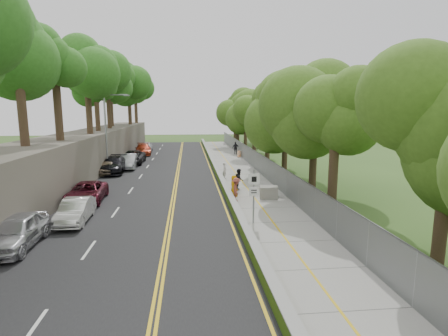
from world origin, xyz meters
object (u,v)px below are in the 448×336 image
at_px(car_2, 87,192).
at_px(person_far, 236,148).
at_px(car_0, 16,232).
at_px(streetlight, 108,128).
at_px(signpost, 254,190).
at_px(painter_0, 234,186).
at_px(construction_barrel, 239,154).
at_px(car_1, 76,211).
at_px(concrete_block, 269,192).

xyz_separation_m(car_2, person_far, (13.87, 24.99, 0.23)).
height_order(car_0, car_2, car_0).
height_order(streetlight, signpost, streetlight).
bearing_deg(painter_0, streetlight, 22.22).
xyz_separation_m(car_0, person_far, (14.80, 33.12, 0.14)).
distance_m(car_2, person_far, 28.58).
height_order(painter_0, person_far, person_far).
relative_size(streetlight, painter_0, 5.03).
bearing_deg(construction_barrel, car_1, -116.62).
distance_m(concrete_block, person_far, 25.30).
bearing_deg(car_2, concrete_block, -3.89).
xyz_separation_m(concrete_block, painter_0, (-2.45, 0.78, 0.36)).
bearing_deg(car_2, car_1, -84.70).
xyz_separation_m(car_1, person_far, (13.24, 29.50, 0.24)).
xyz_separation_m(signpost, painter_0, (-0.30, 6.27, -1.12)).
bearing_deg(signpost, construction_barrel, 83.35).
distance_m(streetlight, signpost, 20.72).
relative_size(construction_barrel, car_2, 0.16).
height_order(signpost, construction_barrel, signpost).
xyz_separation_m(streetlight, car_0, (-0.14, -19.37, -3.83)).
relative_size(construction_barrel, car_0, 0.18).
height_order(concrete_block, painter_0, painter_0).
relative_size(car_0, painter_0, 2.85).
height_order(signpost, car_1, signpost).
xyz_separation_m(car_2, painter_0, (10.42, 0.50, 0.12)).
relative_size(streetlight, construction_barrel, 9.83).
xyz_separation_m(streetlight, painter_0, (11.21, -10.74, -3.80)).
distance_m(construction_barrel, car_0, 33.71).
distance_m(construction_barrel, painter_0, 21.90).
xyz_separation_m(signpost, concrete_block, (2.15, 5.49, -1.48)).
bearing_deg(construction_barrel, car_2, -122.29).
bearing_deg(signpost, car_0, -168.57).
relative_size(streetlight, car_1, 1.97).
bearing_deg(streetlight, signpost, -55.92).
xyz_separation_m(streetlight, car_2, (0.79, -11.24, -3.91)).
xyz_separation_m(signpost, car_0, (-11.65, -2.36, -1.15)).
height_order(construction_barrel, painter_0, painter_0).
relative_size(car_1, person_far, 2.25).
bearing_deg(construction_barrel, car_0, -116.23).
bearing_deg(streetlight, car_2, -85.98).
xyz_separation_m(car_0, car_1, (1.56, 3.62, -0.10)).
xyz_separation_m(construction_barrel, concrete_block, (-1.10, -22.39, 0.02)).
height_order(car_1, car_2, car_2).
bearing_deg(car_0, car_1, 65.68).
xyz_separation_m(signpost, person_far, (3.15, 30.76, -1.01)).
height_order(streetlight, painter_0, streetlight).
height_order(car_2, person_far, person_far).
height_order(streetlight, construction_barrel, streetlight).
bearing_deg(person_far, concrete_block, 80.11).
bearing_deg(car_2, construction_barrel, 55.07).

